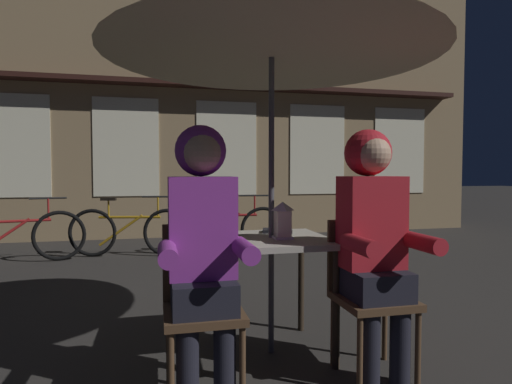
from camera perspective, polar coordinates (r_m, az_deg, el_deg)
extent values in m
plane|color=#2D2B28|center=(2.91, 2.04, -20.65)|extent=(60.00, 60.00, 0.00)
cube|color=#B2AD9E|center=(2.71, 2.07, -6.49)|extent=(0.72, 0.72, 0.04)
cylinder|color=#2D2319|center=(2.44, -3.28, -16.48)|extent=(0.04, 0.04, 0.70)
cylinder|color=#2D2319|center=(2.61, 10.73, -15.22)|extent=(0.04, 0.04, 0.70)
cylinder|color=#2D2319|center=(3.03, -5.35, -12.71)|extent=(0.04, 0.04, 0.70)
cylinder|color=#2D2319|center=(3.17, 6.08, -12.02)|extent=(0.04, 0.04, 0.70)
cylinder|color=#4C4C51|center=(2.68, 2.08, 2.06)|extent=(0.04, 0.04, 2.25)
cone|color=tan|center=(2.83, 2.11, 21.35)|extent=(2.10, 2.10, 0.38)
cube|color=white|center=(2.65, 3.59, -6.13)|extent=(0.11, 0.11, 0.02)
cube|color=white|center=(2.64, 3.60, -4.24)|extent=(0.09, 0.09, 0.16)
pyramid|color=white|center=(2.63, 3.61, -1.91)|extent=(0.11, 0.11, 0.06)
cube|color=#513823|center=(2.27, -7.10, -15.89)|extent=(0.40, 0.40, 0.04)
cylinder|color=#513823|center=(2.22, -1.84, -22.55)|extent=(0.03, 0.03, 0.41)
cylinder|color=#513823|center=(2.19, -11.37, -23.02)|extent=(0.03, 0.03, 0.41)
cylinder|color=#513823|center=(2.53, -3.44, -19.34)|extent=(0.03, 0.03, 0.41)
cylinder|color=#513823|center=(2.50, -11.63, -19.67)|extent=(0.03, 0.03, 0.41)
cube|color=#513823|center=(2.39, -7.61, -9.25)|extent=(0.40, 0.03, 0.42)
cube|color=#513823|center=(2.55, 15.56, -13.88)|extent=(0.40, 0.40, 0.04)
cylinder|color=#513823|center=(2.57, 20.95, -19.12)|extent=(0.03, 0.03, 0.41)
cylinder|color=#513823|center=(2.41, 13.78, -20.54)|extent=(0.03, 0.03, 0.41)
cylinder|color=#513823|center=(2.84, 16.93, -16.94)|extent=(0.03, 0.03, 0.41)
cylinder|color=#513823|center=(2.70, 10.34, -17.96)|extent=(0.03, 0.03, 0.41)
cube|color=#513823|center=(2.66, 13.69, -8.10)|extent=(0.40, 0.03, 0.42)
cylinder|color=black|center=(2.24, -4.24, -21.77)|extent=(0.11, 0.11, 0.45)
cylinder|color=black|center=(2.22, -9.19, -22.01)|extent=(0.11, 0.11, 0.45)
cube|color=black|center=(2.24, -7.11, -13.46)|extent=(0.32, 0.36, 0.16)
cube|color=purple|center=(2.21, -7.27, -4.68)|extent=(0.34, 0.22, 0.52)
cylinder|color=purple|center=(2.04, -1.53, -7.84)|extent=(0.09, 0.30, 0.09)
cylinder|color=purple|center=(2.00, -11.79, -8.10)|extent=(0.09, 0.30, 0.09)
sphere|color=tan|center=(2.20, -7.33, 5.33)|extent=(0.21, 0.21, 0.21)
sphere|color=purple|center=(2.25, -7.46, 5.52)|extent=(0.27, 0.27, 0.27)
cylinder|color=black|center=(2.56, 18.81, -18.73)|extent=(0.11, 0.11, 0.45)
cylinder|color=black|center=(2.47, 15.05, -19.44)|extent=(0.11, 0.11, 0.45)
cube|color=black|center=(2.53, 15.59, -11.70)|extent=(0.32, 0.36, 0.16)
cube|color=red|center=(2.50, 15.24, -3.92)|extent=(0.34, 0.22, 0.52)
cylinder|color=red|center=(2.42, 21.50, -6.37)|extent=(0.09, 0.30, 0.09)
cylinder|color=red|center=(2.24, 13.83, -6.99)|extent=(0.09, 0.30, 0.09)
sphere|color=tan|center=(2.49, 15.35, 4.93)|extent=(0.21, 0.21, 0.21)
sphere|color=red|center=(2.53, 14.81, 5.12)|extent=(0.27, 0.27, 0.27)
cube|color=#937A56|center=(8.31, -4.33, 16.11)|extent=(10.00, 0.60, 6.20)
cube|color=#EAE5C6|center=(8.02, -29.75, 5.44)|extent=(1.10, 0.02, 1.70)
cube|color=#EAE5C6|center=(7.70, -17.04, 5.79)|extent=(1.10, 0.02, 1.70)
cube|color=#EAE5C6|center=(7.79, -3.94, 5.86)|extent=(1.10, 0.02, 1.70)
cube|color=#EAE5C6|center=(8.25, 8.27, 5.65)|extent=(1.10, 0.02, 1.70)
cube|color=#EAE5C6|center=(9.05, 18.75, 5.27)|extent=(1.10, 0.02, 1.70)
cube|color=#331914|center=(7.79, -3.80, 14.02)|extent=(9.00, 0.36, 0.08)
torus|color=black|center=(6.15, -24.94, -5.34)|extent=(0.65, 0.20, 0.66)
cylinder|color=maroon|center=(6.13, -29.76, -3.44)|extent=(0.82, 0.23, 0.04)
cylinder|color=maroon|center=(6.16, -30.86, -5.13)|extent=(0.60, 0.17, 0.44)
cylinder|color=maroon|center=(6.11, -26.15, -2.07)|extent=(0.02, 0.02, 0.28)
cylinder|color=black|center=(6.10, -26.18, -0.76)|extent=(0.43, 0.12, 0.02)
torus|color=black|center=(6.00, -11.86, -5.34)|extent=(0.66, 0.18, 0.66)
torus|color=black|center=(6.26, -21.15, -5.14)|extent=(0.66, 0.18, 0.66)
cylinder|color=#B78419|center=(6.08, -16.63, -3.26)|extent=(0.83, 0.20, 0.04)
cylinder|color=#B78419|center=(6.14, -17.72, -4.93)|extent=(0.60, 0.15, 0.44)
cylinder|color=#B78419|center=(6.15, -19.22, -2.11)|extent=(0.02, 0.02, 0.24)
cube|color=black|center=(6.14, -19.24, -0.90)|extent=(0.21, 0.12, 0.04)
cylinder|color=#B78419|center=(5.99, -13.05, -1.96)|extent=(0.02, 0.02, 0.28)
cylinder|color=black|center=(5.98, -13.06, -0.62)|extent=(0.44, 0.11, 0.02)
torus|color=black|center=(6.20, 0.94, -5.04)|extent=(0.66, 0.11, 0.66)
torus|color=black|center=(6.13, -8.57, -5.16)|extent=(0.66, 0.11, 0.66)
cylinder|color=maroon|center=(6.12, -3.79, -3.13)|extent=(0.84, 0.11, 0.04)
cylinder|color=maroon|center=(6.13, -4.93, -4.83)|extent=(0.61, 0.09, 0.44)
cylinder|color=maroon|center=(6.09, -6.48, -2.03)|extent=(0.02, 0.02, 0.24)
cube|color=black|center=(6.08, -6.48, -0.81)|extent=(0.21, 0.10, 0.04)
cylinder|color=maroon|center=(6.14, -0.18, -1.78)|extent=(0.02, 0.02, 0.28)
cylinder|color=black|center=(6.13, -0.18, -0.48)|extent=(0.44, 0.06, 0.02)
cube|color=black|center=(2.93, 2.90, -5.23)|extent=(0.23, 0.19, 0.02)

